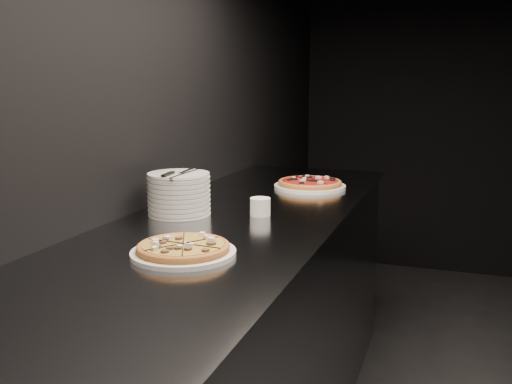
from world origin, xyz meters
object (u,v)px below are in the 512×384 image
(pizza_mushroom, at_px, (183,249))
(ramekin, at_px, (260,206))
(counter, at_px, (234,339))
(cutlery, at_px, (178,173))
(pizza_tomato, at_px, (310,184))
(plate_stack, at_px, (179,193))

(pizza_mushroom, bearing_deg, ramekin, 85.10)
(counter, bearing_deg, cutlery, -171.06)
(counter, relative_size, pizza_tomato, 6.73)
(pizza_mushroom, height_order, plate_stack, plate_stack)
(counter, distance_m, plate_stack, 0.57)
(pizza_mushroom, bearing_deg, pizza_tomato, 85.74)
(pizza_tomato, relative_size, cutlery, 1.53)
(counter, bearing_deg, ramekin, 36.00)
(pizza_mushroom, height_order, ramekin, ramekin)
(pizza_mushroom, relative_size, cutlery, 1.23)
(pizza_tomato, distance_m, cutlery, 0.74)
(cutlery, bearing_deg, counter, 3.75)
(counter, relative_size, plate_stack, 11.04)
(pizza_mushroom, xyz_separation_m, plate_stack, (-0.24, 0.45, 0.06))
(counter, height_order, pizza_mushroom, pizza_mushroom)
(ramekin, bearing_deg, plate_stack, -165.86)
(plate_stack, relative_size, ramekin, 3.05)
(cutlery, height_order, ramekin, cutlery)
(counter, height_order, ramekin, ramekin)
(pizza_tomato, distance_m, ramekin, 0.57)
(pizza_mushroom, height_order, cutlery, cutlery)
(pizza_tomato, relative_size, ramekin, 4.99)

